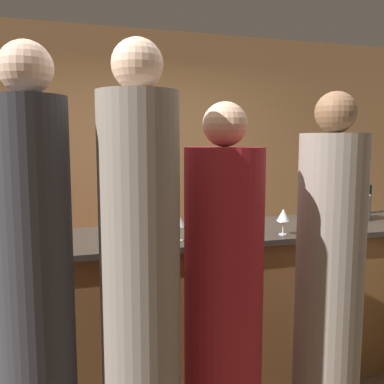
% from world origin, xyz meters
% --- Properties ---
extents(ground_plane, '(14.00, 14.00, 0.00)m').
position_xyz_m(ground_plane, '(0.00, 0.00, 0.00)').
color(ground_plane, '#4C3823').
extents(back_wall, '(8.00, 0.06, 2.80)m').
position_xyz_m(back_wall, '(0.00, 2.09, 1.40)').
color(back_wall, '#A37547').
rests_on(back_wall, ground_plane).
extents(bar_counter, '(3.45, 0.73, 1.02)m').
position_xyz_m(bar_counter, '(0.00, 0.00, 0.51)').
color(bar_counter, brown).
rests_on(bar_counter, ground_plane).
extents(bartender, '(0.33, 0.33, 1.89)m').
position_xyz_m(bartender, '(-0.39, 0.85, 0.88)').
color(bartender, maroon).
rests_on(bartender, ground_plane).
extents(guest_0, '(0.35, 0.35, 1.86)m').
position_xyz_m(guest_0, '(0.34, -0.73, 0.87)').
color(guest_0, gray).
rests_on(guest_0, ground_plane).
extents(guest_1, '(0.34, 0.34, 2.03)m').
position_xyz_m(guest_1, '(-0.69, -0.85, 0.95)').
color(guest_1, gray).
rests_on(guest_1, ground_plane).
extents(guest_2, '(0.39, 0.39, 1.80)m').
position_xyz_m(guest_2, '(-0.25, -0.72, 0.83)').
color(guest_2, maroon).
rests_on(guest_2, ground_plane).
extents(guest_3, '(0.31, 0.31, 2.00)m').
position_xyz_m(guest_3, '(-1.11, -0.78, 0.95)').
color(guest_3, '#2D2D33').
rests_on(guest_3, ground_plane).
extents(wine_bottle_0, '(0.07, 0.07, 0.31)m').
position_xyz_m(wine_bottle_0, '(1.39, 0.26, 1.15)').
color(wine_bottle_0, black).
rests_on(wine_bottle_0, bar_counter).
extents(ice_bucket, '(0.18, 0.18, 0.19)m').
position_xyz_m(ice_bucket, '(1.14, 0.04, 1.12)').
color(ice_bucket, '#9E9993').
rests_on(ice_bucket, bar_counter).
extents(wine_glass_0, '(0.08, 0.08, 0.17)m').
position_xyz_m(wine_glass_0, '(-0.33, -0.21, 1.14)').
color(wine_glass_0, silver).
rests_on(wine_glass_0, bar_counter).
extents(wine_glass_1, '(0.08, 0.08, 0.17)m').
position_xyz_m(wine_glass_1, '(-0.68, -0.29, 1.15)').
color(wine_glass_1, silver).
rests_on(wine_glass_1, bar_counter).
extents(wine_glass_2, '(0.08, 0.08, 0.16)m').
position_xyz_m(wine_glass_2, '(0.34, -0.25, 1.14)').
color(wine_glass_2, silver).
rests_on(wine_glass_2, bar_counter).
extents(wine_glass_3, '(0.08, 0.08, 0.16)m').
position_xyz_m(wine_glass_3, '(0.78, -0.29, 1.14)').
color(wine_glass_3, silver).
rests_on(wine_glass_3, bar_counter).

